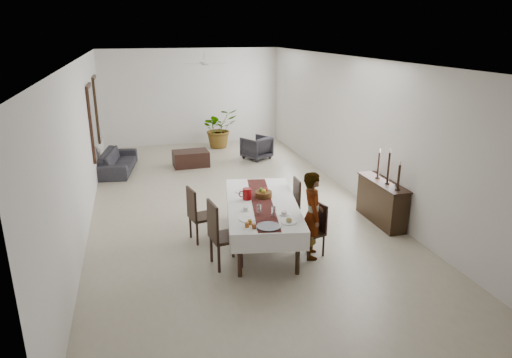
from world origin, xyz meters
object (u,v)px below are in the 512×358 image
object	(u,v)px
dining_table_top	(262,204)
red_pitcher	(247,194)
sideboard_body	(382,202)
woman	(312,215)
sofa	(118,161)

from	to	relation	value
dining_table_top	red_pitcher	world-z (taller)	red_pitcher
dining_table_top	sideboard_body	bearing A→B (deg)	16.86
red_pitcher	woman	distance (m)	1.32
woman	red_pitcher	bearing A→B (deg)	57.97
red_pitcher	sofa	bearing A→B (deg)	115.00
sideboard_body	sofa	xyz separation A→B (m)	(-5.26, 5.08, -0.13)
sideboard_body	red_pitcher	bearing A→B (deg)	-178.25
red_pitcher	sideboard_body	bearing A→B (deg)	1.75
woman	sideboard_body	bearing A→B (deg)	-48.63
sideboard_body	sofa	bearing A→B (deg)	136.01
dining_table_top	woman	size ratio (longest dim) A/B	1.65
woman	dining_table_top	bearing A→B (deg)	56.73
dining_table_top	woman	bearing A→B (deg)	-36.25
red_pitcher	dining_table_top	bearing A→B (deg)	-41.49
woman	sofa	world-z (taller)	woman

